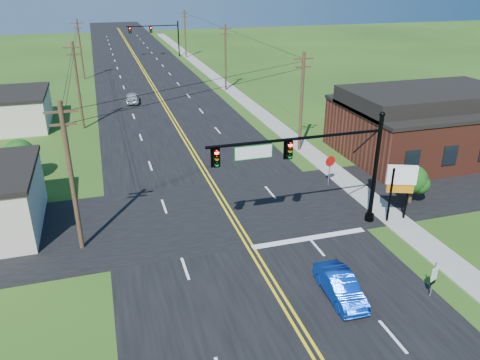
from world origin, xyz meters
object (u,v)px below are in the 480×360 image
object	(u,v)px
signal_mast_far	(156,34)
stop_sign	(330,164)
signal_mast_main	(312,161)
route_sign	(434,277)
blue_car	(340,287)

from	to	relation	value
signal_mast_far	stop_sign	size ratio (longest dim) A/B	4.42
signal_mast_main	signal_mast_far	bearing A→B (deg)	89.92
route_sign	stop_sign	distance (m)	14.02
signal_mast_main	blue_car	distance (m)	7.99
route_sign	stop_sign	xyz separation A→B (m)	(1.28, 13.95, 0.59)
signal_mast_main	stop_sign	size ratio (longest dim) A/B	4.55
signal_mast_far	route_sign	xyz separation A→B (m)	(3.06, -80.02, -3.35)
blue_car	route_sign	size ratio (longest dim) A/B	1.91
route_sign	blue_car	bearing A→B (deg)	143.25
signal_mast_far	blue_car	size ratio (longest dim) A/B	2.79
signal_mast_main	signal_mast_far	xyz separation A→B (m)	(0.10, 72.00, -0.20)
blue_car	stop_sign	bearing A→B (deg)	68.07
signal_mast_far	route_sign	distance (m)	80.15
signal_mast_far	blue_car	bearing A→B (deg)	-91.02
route_sign	stop_sign	size ratio (longest dim) A/B	0.83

